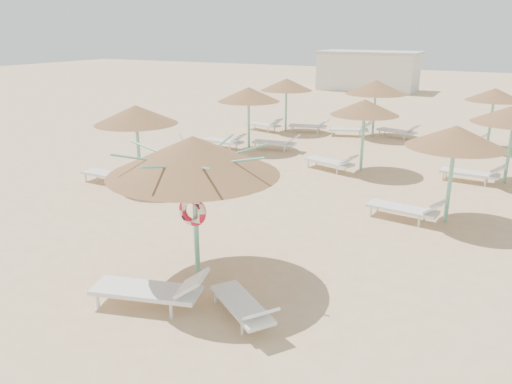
% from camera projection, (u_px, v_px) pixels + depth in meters
% --- Properties ---
extents(ground, '(120.00, 120.00, 0.00)m').
position_uv_depth(ground, '(202.00, 271.00, 10.91)').
color(ground, '#D8B183').
rests_on(ground, ground).
extents(main_palapa, '(3.43, 3.43, 3.08)m').
position_uv_depth(main_palapa, '(193.00, 156.00, 9.77)').
color(main_palapa, '#6FC1A1').
rests_on(main_palapa, ground).
extents(lounger_main_a, '(2.31, 1.23, 0.81)m').
position_uv_depth(lounger_main_a, '(153.00, 290.00, 9.38)').
color(lounger_main_a, white).
rests_on(lounger_main_a, ground).
extents(lounger_main_b, '(1.78, 1.49, 0.65)m').
position_uv_depth(lounger_main_b, '(244.00, 306.00, 8.96)').
color(lounger_main_b, white).
rests_on(lounger_main_b, ground).
extents(palapa_field, '(14.41, 14.30, 2.72)m').
position_uv_depth(palapa_field, '(348.00, 102.00, 19.57)').
color(palapa_field, '#6FC1A1').
rests_on(palapa_field, ground).
extents(service_hut, '(8.40, 4.40, 3.25)m').
position_uv_depth(service_hut, '(368.00, 71.00, 42.55)').
color(service_hut, silver).
rests_on(service_hut, ground).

